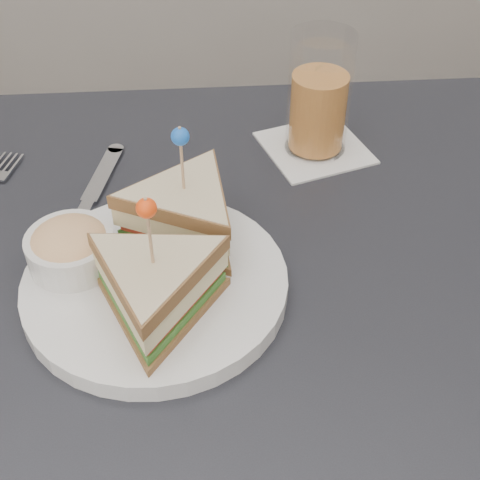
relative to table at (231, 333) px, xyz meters
name	(u,v)px	position (x,y,z in m)	size (l,w,h in m)	color
table	(231,333)	(0.00, 0.00, 0.00)	(0.80, 0.80, 0.75)	black
plate_meal	(158,256)	(-0.07, 0.00, 0.12)	(0.34, 0.34, 0.15)	white
cutlery_knife	(91,197)	(-0.15, 0.15, 0.08)	(0.06, 0.20, 0.01)	silver
drink_set	(319,101)	(0.12, 0.23, 0.14)	(0.15, 0.15, 0.15)	white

